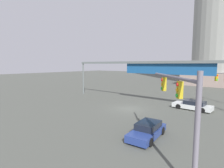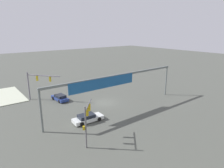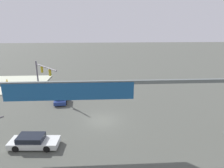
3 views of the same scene
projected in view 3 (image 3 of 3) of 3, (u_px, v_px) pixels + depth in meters
The scene contains 7 objects.
ground_plane at pixel (102, 121), 24.35m from camera, with size 203.47×203.47×0.00m, color #4D5049.
sidewalk_corner at pixel (8, 84), 38.64m from camera, with size 14.15×12.39×0.15m, color beige.
traffic_signal_near_corner at pixel (42, 73), 31.58m from camera, with size 4.62×5.51×5.59m.
overhead_sign_gantry at pixel (93, 90), 18.88m from camera, with size 26.86×0.43×6.31m.
sedan_car_approaching at pixel (61, 98), 30.09m from camera, with size 2.08×4.35×1.21m.
sedan_car_waiting_far at pixel (34, 141), 19.12m from camera, with size 4.81×2.12×1.21m.
fire_hydrant_on_curb at pixel (7, 81), 39.30m from camera, with size 0.33×0.22×0.71m.
Camera 3 is at (0.02, 21.95, 11.56)m, focal length 31.61 mm.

